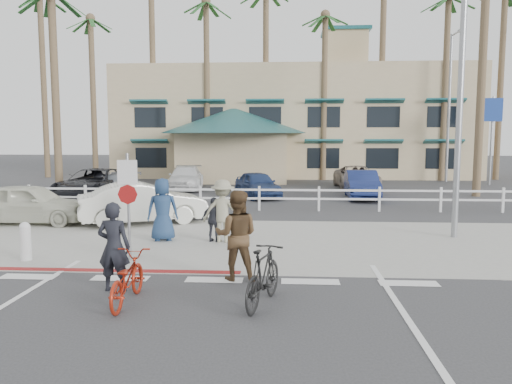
# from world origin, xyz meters

# --- Properties ---
(ground) EXTENTS (140.00, 140.00, 0.00)m
(ground) POSITION_xyz_m (0.00, 0.00, 0.00)
(ground) COLOR #333335
(bike_path) EXTENTS (12.00, 16.00, 0.01)m
(bike_path) POSITION_xyz_m (0.00, -2.00, 0.00)
(bike_path) COLOR #333335
(bike_path) RESTS_ON ground
(sidewalk_plaza) EXTENTS (22.00, 7.00, 0.01)m
(sidewalk_plaza) POSITION_xyz_m (0.00, 4.50, 0.01)
(sidewalk_plaza) COLOR gray
(sidewalk_plaza) RESTS_ON ground
(cross_street) EXTENTS (40.00, 5.00, 0.01)m
(cross_street) POSITION_xyz_m (0.00, 8.50, 0.00)
(cross_street) COLOR #333335
(cross_street) RESTS_ON ground
(parking_lot) EXTENTS (50.00, 16.00, 0.01)m
(parking_lot) POSITION_xyz_m (0.00, 18.00, 0.00)
(parking_lot) COLOR #333335
(parking_lot) RESTS_ON ground
(curb_red) EXTENTS (7.00, 0.25, 0.02)m
(curb_red) POSITION_xyz_m (-3.00, 1.20, 0.01)
(curb_red) COLOR maroon
(curb_red) RESTS_ON ground
(rail_fence) EXTENTS (29.40, 0.16, 1.00)m
(rail_fence) POSITION_xyz_m (0.50, 10.50, 0.50)
(rail_fence) COLOR silver
(rail_fence) RESTS_ON ground
(building) EXTENTS (28.00, 16.00, 11.30)m
(building) POSITION_xyz_m (2.00, 31.00, 5.65)
(building) COLOR #C5AF87
(building) RESTS_ON ground
(sign_post) EXTENTS (0.50, 0.10, 2.90)m
(sign_post) POSITION_xyz_m (-2.30, 2.20, 1.45)
(sign_post) COLOR gray
(sign_post) RESTS_ON ground
(bollard_0) EXTENTS (0.26, 0.26, 0.95)m
(bollard_0) POSITION_xyz_m (-4.80, 2.00, 0.47)
(bollard_0) COLOR silver
(bollard_0) RESTS_ON ground
(streetlight_0) EXTENTS (0.60, 2.00, 9.00)m
(streetlight_0) POSITION_xyz_m (6.50, 5.50, 4.50)
(streetlight_0) COLOR gray
(streetlight_0) RESTS_ON ground
(streetlight_1) EXTENTS (0.60, 2.00, 9.50)m
(streetlight_1) POSITION_xyz_m (12.00, 24.00, 4.75)
(streetlight_1) COLOR gray
(streetlight_1) RESTS_ON ground
(info_sign) EXTENTS (1.20, 0.16, 5.60)m
(info_sign) POSITION_xyz_m (14.00, 22.00, 2.80)
(info_sign) COLOR navy
(info_sign) RESTS_ON ground
(palm_0) EXTENTS (4.00, 4.00, 15.00)m
(palm_0) POSITION_xyz_m (-16.00, 26.00, 7.50)
(palm_0) COLOR #1C4A1F
(palm_0) RESTS_ON ground
(palm_1) EXTENTS (4.00, 4.00, 13.00)m
(palm_1) POSITION_xyz_m (-12.00, 25.00, 6.50)
(palm_1) COLOR #1C4A1F
(palm_1) RESTS_ON ground
(palm_2) EXTENTS (4.00, 4.00, 16.00)m
(palm_2) POSITION_xyz_m (-8.00, 26.00, 8.00)
(palm_2) COLOR #1C4A1F
(palm_2) RESTS_ON ground
(palm_3) EXTENTS (4.00, 4.00, 14.00)m
(palm_3) POSITION_xyz_m (-4.00, 25.00, 7.00)
(palm_3) COLOR #1C4A1F
(palm_3) RESTS_ON ground
(palm_4) EXTENTS (4.00, 4.00, 15.00)m
(palm_4) POSITION_xyz_m (0.00, 26.00, 7.50)
(palm_4) COLOR #1C4A1F
(palm_4) RESTS_ON ground
(palm_5) EXTENTS (4.00, 4.00, 13.00)m
(palm_5) POSITION_xyz_m (4.00, 25.00, 6.50)
(palm_5) COLOR #1C4A1F
(palm_5) RESTS_ON ground
(palm_6) EXTENTS (4.00, 4.00, 17.00)m
(palm_6) POSITION_xyz_m (8.00, 26.00, 8.50)
(palm_6) COLOR #1C4A1F
(palm_6) RESTS_ON ground
(palm_7) EXTENTS (4.00, 4.00, 14.00)m
(palm_7) POSITION_xyz_m (12.00, 25.00, 7.00)
(palm_7) COLOR #1C4A1F
(palm_7) RESTS_ON ground
(palm_8) EXTENTS (4.00, 4.00, 15.00)m
(palm_8) POSITION_xyz_m (16.00, 26.00, 7.50)
(palm_8) COLOR #1C4A1F
(palm_8) RESTS_ON ground
(palm_10) EXTENTS (4.00, 4.00, 12.00)m
(palm_10) POSITION_xyz_m (-10.00, 15.00, 6.00)
(palm_10) COLOR #1C4A1F
(palm_10) RESTS_ON ground
(palm_11) EXTENTS (4.00, 4.00, 14.00)m
(palm_11) POSITION_xyz_m (11.00, 16.00, 7.00)
(palm_11) COLOR #1C4A1F
(palm_11) RESTS_ON ground
(bike_red) EXTENTS (0.61, 1.75, 0.92)m
(bike_red) POSITION_xyz_m (-1.36, -0.92, 0.46)
(bike_red) COLOR maroon
(bike_red) RESTS_ON ground
(rider_red) EXTENTS (0.66, 0.45, 1.76)m
(rider_red) POSITION_xyz_m (-1.83, -0.22, 0.88)
(rider_red) COLOR black
(rider_red) RESTS_ON ground
(bike_black) EXTENTS (0.98, 1.86, 1.07)m
(bike_black) POSITION_xyz_m (1.09, -0.87, 0.54)
(bike_black) COLOR black
(bike_black) RESTS_ON ground
(rider_black) EXTENTS (0.94, 0.74, 1.90)m
(rider_black) POSITION_xyz_m (0.46, 0.71, 0.95)
(rider_black) COLOR #4B3620
(rider_black) RESTS_ON ground
(pedestrian_a) EXTENTS (1.20, 0.74, 1.79)m
(pedestrian_a) POSITION_xyz_m (-0.30, 4.42, 0.89)
(pedestrian_a) COLOR gray
(pedestrian_a) RESTS_ON ground
(pedestrian_child) EXTENTS (0.80, 0.45, 1.28)m
(pedestrian_child) POSITION_xyz_m (-0.55, 4.40, 0.64)
(pedestrian_child) COLOR #262830
(pedestrian_child) RESTS_ON ground
(pedestrian_b) EXTENTS (1.00, 0.78, 1.82)m
(pedestrian_b) POSITION_xyz_m (-2.05, 4.50, 0.91)
(pedestrian_b) COLOR navy
(pedestrian_b) RESTS_ON ground
(car_white_sedan) EXTENTS (4.57, 3.16, 1.43)m
(car_white_sedan) POSITION_xyz_m (-3.41, 7.25, 0.71)
(car_white_sedan) COLOR silver
(car_white_sedan) RESTS_ON ground
(car_red_compact) EXTENTS (4.12, 1.70, 1.40)m
(car_red_compact) POSITION_xyz_m (-7.32, 7.01, 0.70)
(car_red_compact) COLOR beige
(car_red_compact) RESTS_ON ground
(lot_car_0) EXTENTS (2.64, 5.47, 1.50)m
(lot_car_0) POSITION_xyz_m (-7.45, 13.17, 0.75)
(lot_car_0) COLOR black
(lot_car_0) RESTS_ON ground
(lot_car_1) EXTENTS (2.21, 4.43, 1.24)m
(lot_car_1) POSITION_xyz_m (-6.41, 13.35, 0.62)
(lot_car_1) COLOR gray
(lot_car_1) RESTS_ON ground
(lot_car_2) EXTENTS (2.80, 4.06, 1.28)m
(lot_car_2) POSITION_xyz_m (0.08, 14.87, 0.64)
(lot_car_2) COLOR navy
(lot_car_2) RESTS_ON ground
(lot_car_3) EXTENTS (1.60, 4.16, 1.35)m
(lot_car_3) POSITION_xyz_m (5.13, 14.76, 0.68)
(lot_car_3) COLOR navy
(lot_car_3) RESTS_ON ground
(lot_car_4) EXTENTS (2.29, 4.64, 1.30)m
(lot_car_4) POSITION_xyz_m (-4.21, 18.35, 0.65)
(lot_car_4) COLOR white
(lot_car_4) RESTS_ON ground
(lot_car_5) EXTENTS (2.32, 4.76, 1.30)m
(lot_car_5) POSITION_xyz_m (5.51, 19.34, 0.65)
(lot_car_5) COLOR gray
(lot_car_5) RESTS_ON ground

